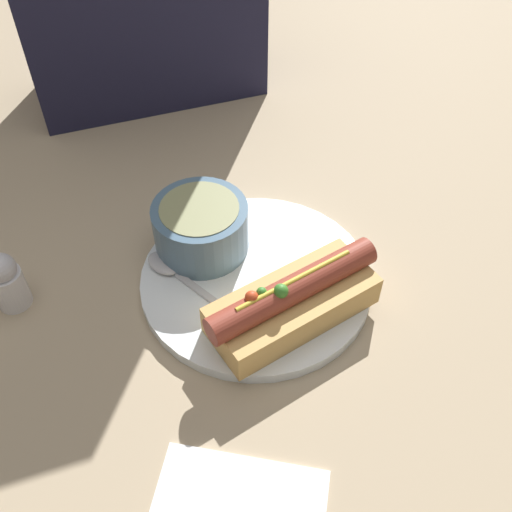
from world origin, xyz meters
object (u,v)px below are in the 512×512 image
object	(u,v)px
spoon	(177,273)
salt_shaker	(6,281)
hot_dog	(293,301)
soup_bowl	(201,225)

from	to	relation	value
spoon	salt_shaker	xyz separation A→B (m)	(-0.17, 0.03, 0.02)
hot_dog	soup_bowl	world-z (taller)	hot_dog
soup_bowl	salt_shaker	bearing A→B (deg)	-179.50
hot_dog	spoon	distance (m)	0.13
spoon	salt_shaker	bearing A→B (deg)	50.11
hot_dog	spoon	world-z (taller)	hot_dog
soup_bowl	salt_shaker	distance (m)	0.21
soup_bowl	spoon	bearing A→B (deg)	-137.86
salt_shaker	soup_bowl	bearing A→B (deg)	0.50
hot_dog	soup_bowl	size ratio (longest dim) A/B	1.81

